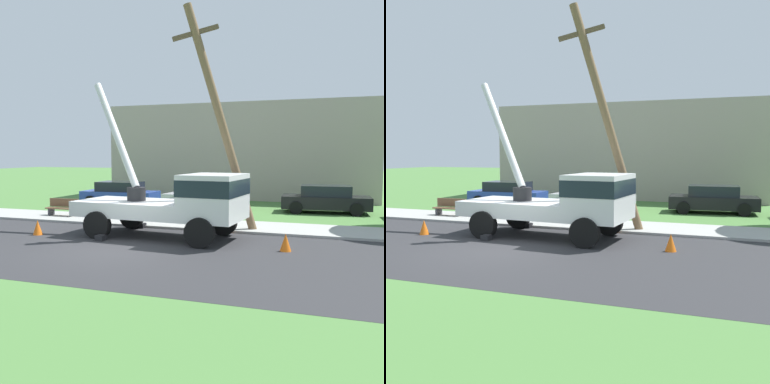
{
  "view_description": "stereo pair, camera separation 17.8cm",
  "coord_description": "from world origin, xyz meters",
  "views": [
    {
      "loc": [
        6.89,
        -12.29,
        3.05
      ],
      "look_at": [
        1.44,
        3.41,
        1.6
      ],
      "focal_mm": 40.95,
      "sensor_mm": 36.0,
      "label": 1
    },
    {
      "loc": [
        7.05,
        -12.23,
        3.05
      ],
      "look_at": [
        1.44,
        3.41,
        1.6
      ],
      "focal_mm": 40.95,
      "sensor_mm": 36.0,
      "label": 2
    }
  ],
  "objects": [
    {
      "name": "traffic_cone_ahead",
      "position": [
        5.23,
        1.44,
        0.28
      ],
      "size": [
        0.36,
        0.36,
        0.56
      ],
      "primitive_type": "cone",
      "color": "orange",
      "rests_on": "ground"
    },
    {
      "name": "leaning_utility_pole",
      "position": [
        2.34,
        4.08,
        4.46
      ],
      "size": [
        3.14,
        1.59,
        8.7
      ],
      "color": "brown",
      "rests_on": "ground"
    },
    {
      "name": "traffic_cone_curbside",
      "position": [
        2.57,
        3.58,
        0.28
      ],
      "size": [
        0.36,
        0.36,
        0.56
      ],
      "primitive_type": "cone",
      "color": "orange",
      "rests_on": "ground"
    },
    {
      "name": "lowrise_building_backdrop",
      "position": [
        0.07,
        18.56,
        3.2
      ],
      "size": [
        18.0,
        6.0,
        6.4
      ],
      "primitive_type": "cube",
      "color": "#A5998C",
      "rests_on": "ground"
    },
    {
      "name": "ground_plane",
      "position": [
        0.0,
        12.0,
        0.0
      ],
      "size": [
        120.0,
        120.0,
        0.0
      ],
      "primitive_type": "plane",
      "color": "#477538"
    },
    {
      "name": "parked_sedan_silver",
      "position": [
        -0.18,
        10.17,
        0.71
      ],
      "size": [
        4.53,
        2.24,
        1.42
      ],
      "color": "#B7B7BF",
      "rests_on": "ground"
    },
    {
      "name": "traffic_cone_behind",
      "position": [
        -3.96,
        1.2,
        0.28
      ],
      "size": [
        0.36,
        0.36,
        0.56
      ],
      "primitive_type": "cone",
      "color": "orange",
      "rests_on": "ground"
    },
    {
      "name": "park_bench",
      "position": [
        -5.82,
        5.35,
        0.46
      ],
      "size": [
        1.6,
        0.45,
        0.9
      ],
      "color": "brown",
      "rests_on": "ground"
    },
    {
      "name": "parked_sedan_black",
      "position": [
        6.05,
        11.21,
        0.71
      ],
      "size": [
        4.5,
        2.19,
        1.42
      ],
      "color": "black",
      "rests_on": "ground"
    },
    {
      "name": "sidewalk_strip",
      "position": [
        0.0,
        5.28,
        0.05
      ],
      "size": [
        80.0,
        2.68,
        0.1
      ],
      "primitive_type": "cube",
      "color": "#9E9E99",
      "rests_on": "ground"
    },
    {
      "name": "utility_truck",
      "position": [
        1.36,
        2.3,
        1.41
      ],
      "size": [
        6.74,
        3.22,
        5.98
      ],
      "color": "silver",
      "rests_on": "ground"
    },
    {
      "name": "road_asphalt",
      "position": [
        0.0,
        0.0,
        0.0
      ],
      "size": [
        80.0,
        7.88,
        0.01
      ],
      "primitive_type": "cube",
      "color": "#2B2B2D",
      "rests_on": "ground"
    },
    {
      "name": "parked_sedan_blue",
      "position": [
        -5.49,
        10.48,
        0.71
      ],
      "size": [
        4.45,
        2.1,
        1.42
      ],
      "color": "#263F99",
      "rests_on": "ground"
    }
  ]
}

